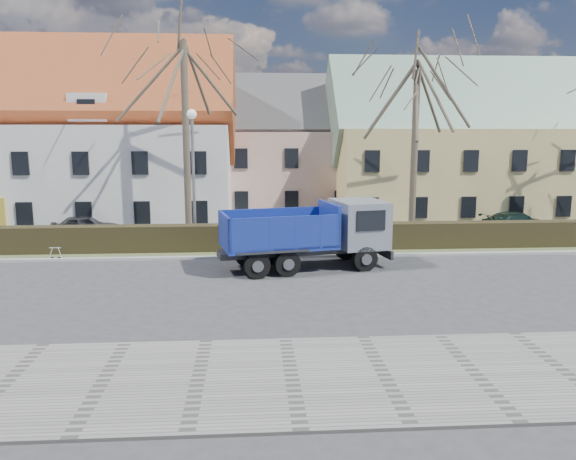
{
  "coord_description": "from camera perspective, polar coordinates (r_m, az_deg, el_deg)",
  "views": [
    {
      "loc": [
        1.3,
        -21.05,
        5.85
      ],
      "look_at": [
        2.9,
        3.0,
        1.6
      ],
      "focal_mm": 35.0,
      "sensor_mm": 36.0,
      "label": 1
    }
  ],
  "objects": [
    {
      "name": "building_white",
      "position": [
        39.73,
        -25.13,
        7.48
      ],
      "size": [
        26.8,
        10.8,
        9.5
      ],
      "primitive_type": null,
      "color": "silver",
      "rests_on": "ground"
    },
    {
      "name": "parked_car_a",
      "position": [
        33.27,
        -19.86,
        0.37
      ],
      "size": [
        3.94,
        2.34,
        1.26
      ],
      "primitive_type": "imported",
      "rotation": [
        0.0,
        0.0,
        1.82
      ],
      "color": "#2A2B2F",
      "rests_on": "ground"
    },
    {
      "name": "building_pink",
      "position": [
        41.18,
        -0.04,
        7.43
      ],
      "size": [
        10.8,
        8.8,
        8.0
      ],
      "primitive_type": null,
      "color": "#D1A694",
      "rests_on": "ground"
    },
    {
      "name": "ground",
      "position": [
        21.89,
        -7.1,
        -5.58
      ],
      "size": [
        120.0,
        120.0,
        0.0
      ],
      "primitive_type": "plane",
      "color": "#38383A"
    },
    {
      "name": "curb_far",
      "position": [
        26.33,
        -6.55,
        -2.77
      ],
      "size": [
        80.0,
        0.3,
        0.12
      ],
      "primitive_type": "cube",
      "color": "#A3A2A0",
      "rests_on": "ground"
    },
    {
      "name": "tree_2",
      "position": [
        30.81,
        12.76,
        9.11
      ],
      "size": [
        8.0,
        8.0,
        11.0
      ],
      "primitive_type": null,
      "color": "#4D4435",
      "rests_on": "ground"
    },
    {
      "name": "parked_car_b",
      "position": [
        35.0,
        22.08,
        0.7
      ],
      "size": [
        4.74,
        3.4,
        1.27
      ],
      "primitive_type": "imported",
      "rotation": [
        0.0,
        0.0,
        1.98
      ],
      "color": "black",
      "rests_on": "ground"
    },
    {
      "name": "dump_truck",
      "position": [
        23.99,
        1.2,
        -0.48
      ],
      "size": [
        7.85,
        4.21,
        2.98
      ],
      "primitive_type": null,
      "rotation": [
        0.0,
        0.0,
        0.2
      ],
      "color": "navy",
      "rests_on": "ground"
    },
    {
      "name": "grass_strip",
      "position": [
        27.89,
        -6.4,
        -2.06
      ],
      "size": [
        80.0,
        3.0,
        0.1
      ],
      "primitive_type": "cube",
      "color": "#4D5831",
      "rests_on": "ground"
    },
    {
      "name": "streetlight",
      "position": [
        28.29,
        -9.57,
        5.1
      ],
      "size": [
        0.55,
        0.55,
        7.0
      ],
      "primitive_type": null,
      "color": "gray",
      "rests_on": "ground"
    },
    {
      "name": "hedge",
      "position": [
        27.58,
        -6.44,
        -0.93
      ],
      "size": [
        60.0,
        0.9,
        1.3
      ],
      "primitive_type": "cube",
      "color": "black",
      "rests_on": "ground"
    },
    {
      "name": "cart_frame",
      "position": [
        27.93,
        -22.97,
        -2.17
      ],
      "size": [
        0.78,
        0.48,
        0.69
      ],
      "primitive_type": null,
      "rotation": [
        0.0,
        0.0,
        -0.07
      ],
      "color": "silver",
      "rests_on": "ground"
    },
    {
      "name": "tree_1",
      "position": [
        29.74,
        -10.36,
        10.76
      ],
      "size": [
        9.2,
        9.2,
        12.65
      ],
      "primitive_type": null,
      "color": "#4D4435",
      "rests_on": "ground"
    },
    {
      "name": "sidewalk_near",
      "position": [
        13.89,
        -9.12,
        -14.86
      ],
      "size": [
        80.0,
        5.0,
        0.08
      ],
      "primitive_type": "cube",
      "color": "gray",
      "rests_on": "ground"
    },
    {
      "name": "building_yellow",
      "position": [
        40.82,
        17.45,
        7.3
      ],
      "size": [
        18.8,
        10.8,
        8.5
      ],
      "primitive_type": null,
      "color": "#D1BE72",
      "rests_on": "ground"
    }
  ]
}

